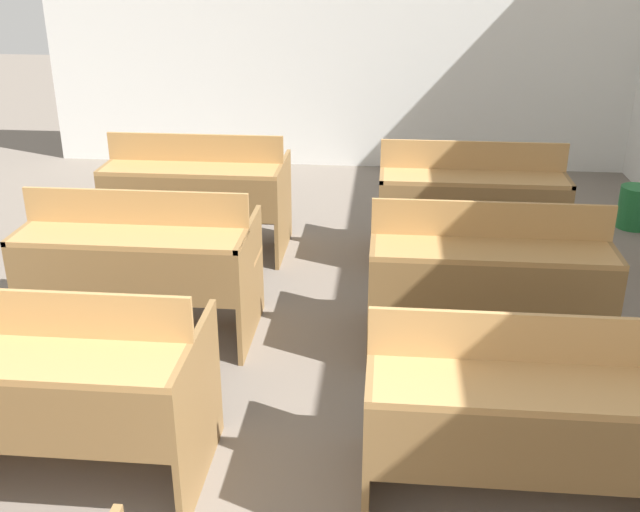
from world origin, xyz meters
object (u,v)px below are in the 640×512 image
bench_second_left (46,383)px  bench_back_right (470,200)px  bench_third_left (140,260)px  bench_second_right (530,411)px  wastepaper_bin (635,207)px  bench_third_right (487,275)px  bench_back_left (197,190)px

bench_second_left → bench_back_right: (1.96, 2.56, 0.00)m
bench_second_left → bench_third_left: size_ratio=1.00×
bench_second_right → wastepaper_bin: bench_second_right is taller
bench_third_left → bench_back_right: (1.98, 1.28, 0.00)m
bench_second_right → bench_third_left: 2.37m
bench_third_right → bench_back_right: (0.03, 1.29, 0.00)m
bench_second_left → bench_second_right: same height
bench_third_left → bench_back_right: 2.35m
bench_back_right → wastepaper_bin: bench_back_right is taller
bench_second_left → bench_third_left: bearing=90.5°
bench_third_right → bench_back_right: bearing=88.9°
bench_second_left → bench_second_right: size_ratio=1.00×
bench_third_right → bench_third_left: bearing=179.5°
bench_second_right → bench_third_right: size_ratio=1.00×
bench_back_left → wastepaper_bin: bench_back_left is taller
bench_third_right → bench_back_right: size_ratio=1.00×
bench_second_left → bench_second_right: (1.96, -0.02, 0.00)m
bench_third_right → wastepaper_bin: 2.58m
bench_second_right → bench_third_left: size_ratio=1.00×
bench_third_left → wastepaper_bin: 4.00m
bench_back_left → wastepaper_bin: size_ratio=3.73×
bench_third_left → bench_back_right: bearing=32.9°
bench_third_left → bench_third_right: (1.95, -0.02, 0.00)m
bench_back_right → bench_third_left: bearing=-147.1°
bench_back_right → wastepaper_bin: bearing=30.4°
bench_back_left → bench_second_right: bearing=-53.0°
bench_second_right → bench_third_left: (-1.97, 1.31, 0.00)m
bench_back_left → bench_third_right: bearing=-34.2°
bench_second_left → wastepaper_bin: (3.38, 3.39, -0.30)m
bench_third_right → bench_second_left: bearing=-146.8°
bench_back_left → bench_back_right: size_ratio=1.00×
bench_second_left → bench_back_right: size_ratio=1.00×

